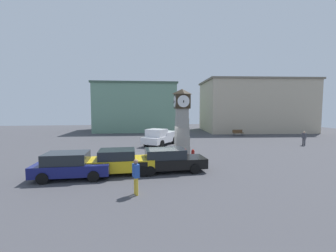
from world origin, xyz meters
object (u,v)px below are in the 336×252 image
at_px(bollard_near_tower, 174,161).
at_px(bollard_far_row, 193,155).
at_px(car_near_tower, 121,161).
at_px(pedestrian_by_cars, 136,174).
at_px(bench, 238,132).
at_px(car_navy_sedan, 71,165).
at_px(pickup_truck, 160,137).
at_px(pedestrian_crossing_lot, 304,137).
at_px(bollard_mid_row, 185,157).
at_px(clock_tower, 182,121).
at_px(car_by_building, 169,160).

distance_m(bollard_near_tower, bollard_far_row, 2.78).
relative_size(car_near_tower, pedestrian_by_cars, 2.36).
height_order(car_near_tower, bench, car_near_tower).
xyz_separation_m(car_navy_sedan, pickup_truck, (6.36, 11.28, 0.15)).
relative_size(pedestrian_crossing_lot, pedestrian_by_cars, 0.91).
xyz_separation_m(bollard_far_row, pedestrian_by_cars, (-4.33, -6.38, 0.52)).
bearing_deg(bollard_near_tower, bollard_mid_row, 48.63).
relative_size(bench, pedestrian_by_cars, 0.95).
xyz_separation_m(car_navy_sedan, pedestrian_crossing_lot, (22.15, 8.96, 0.11)).
relative_size(bollard_mid_row, car_near_tower, 0.29).
xyz_separation_m(bench, pedestrian_by_cars, (-14.82, -21.16, 0.46)).
height_order(clock_tower, car_near_tower, clock_tower).
xyz_separation_m(bollard_near_tower, bollard_mid_row, (0.92, 1.05, 0.05)).
bearing_deg(bench, car_by_building, -126.17).
bearing_deg(car_by_building, bollard_near_tower, 50.17).
bearing_deg(pedestrian_by_cars, bollard_mid_row, 57.07).
distance_m(pickup_truck, pedestrian_crossing_lot, 15.96).
bearing_deg(bollard_far_row, bench, 54.63).
bearing_deg(bollard_mid_row, bollard_near_tower, -131.37).
bearing_deg(car_navy_sedan, bollard_near_tower, 10.76).
distance_m(bollard_far_row, pedestrian_crossing_lot, 15.10).
distance_m(car_near_tower, car_by_building, 3.06).
bearing_deg(pedestrian_crossing_lot, pickup_truck, 171.62).
xyz_separation_m(bollard_near_tower, bench, (12.29, 16.89, -0.02)).
distance_m(car_near_tower, bench, 23.62).
relative_size(bollard_mid_row, pickup_truck, 0.22).
xyz_separation_m(car_near_tower, bench, (15.81, 17.54, -0.25)).
height_order(car_near_tower, car_by_building, car_near_tower).
distance_m(pickup_truck, bench, 14.05).
xyz_separation_m(bollard_mid_row, pedestrian_crossing_lot, (14.88, 6.70, 0.29)).
relative_size(car_navy_sedan, pedestrian_by_cars, 2.53).
height_order(pedestrian_crossing_lot, pedestrian_by_cars, pedestrian_by_cars).
bearing_deg(pedestrian_crossing_lot, bollard_far_row, -158.06).
bearing_deg(bollard_near_tower, car_navy_sedan, -169.24).
distance_m(car_by_building, pedestrian_crossing_lot, 18.26).
relative_size(bollard_far_row, car_by_building, 0.20).
xyz_separation_m(bollard_near_tower, car_by_building, (-0.46, -0.55, 0.22)).
relative_size(clock_tower, car_by_building, 1.25).
relative_size(bollard_mid_row, bench, 0.72).
bearing_deg(pedestrian_crossing_lot, pedestrian_by_cars, -146.73).
bearing_deg(car_navy_sedan, car_near_tower, 11.08).
relative_size(bollard_mid_row, pedestrian_crossing_lot, 0.75).
distance_m(car_navy_sedan, pedestrian_crossing_lot, 23.89).
distance_m(bollard_mid_row, bollard_far_row, 1.39).
distance_m(bench, pedestrian_crossing_lot, 9.80).
xyz_separation_m(bollard_near_tower, car_near_tower, (-3.52, -0.65, 0.24)).
relative_size(bollard_near_tower, pickup_truck, 0.20).
height_order(bollard_near_tower, car_navy_sedan, car_navy_sedan).
bearing_deg(bollard_far_row, pedestrian_crossing_lot, 21.94).
xyz_separation_m(bench, pedestrian_crossing_lot, (3.51, -9.14, 0.36)).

